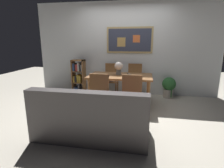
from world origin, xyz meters
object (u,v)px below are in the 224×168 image
dining_chair_near_right (132,92)px  dining_chair_far_left (111,77)px  leather_couch (92,119)px  tv_remote (129,74)px  dining_table (120,79)px  dining_chair_far_right (135,77)px  dining_chair_near_left (101,91)px  flower_vase (119,67)px  bookshelf (79,76)px  potted_ivy (169,87)px

dining_chair_near_right → dining_chair_far_left: 1.62m
leather_couch → tv_remote: (0.44, 1.72, 0.43)m
dining_table → dining_chair_far_right: size_ratio=1.64×
dining_chair_near_left → dining_chair_far_right: 1.63m
dining_table → flower_vase: 0.29m
dining_table → bookshelf: 1.55m
leather_couch → dining_chair_far_right: bearing=77.2°
bookshelf → leather_couch: bearing=-64.8°
dining_chair_far_right → tv_remote: bearing=-98.5°
dining_chair_far_right → leather_couch: dining_chair_far_right is taller
dining_table → tv_remote: tv_remote is taller
dining_chair_far_left → flower_vase: flower_vase is taller
dining_table → dining_chair_near_right: bearing=-65.1°
leather_couch → flower_vase: 1.78m
tv_remote → bookshelf: bearing=157.5°
dining_chair_far_left → bookshelf: 0.99m
dining_chair_near_left → tv_remote: bearing=60.0°
dining_table → flower_vase: size_ratio=4.82×
potted_ivy → dining_chair_far_right: bearing=-177.7°
dining_chair_near_left → potted_ivy: bearing=45.3°
dining_table → dining_chair_near_left: (-0.30, -0.74, -0.10)m
dining_chair_near_left → potted_ivy: (1.53, 1.55, -0.23)m
dining_chair_near_left → bookshelf: (-1.05, 1.50, -0.03)m
dining_table → leather_couch: bearing=-98.5°
potted_ivy → tv_remote: tv_remote is taller
dining_chair_near_right → leather_couch: size_ratio=0.51×
dining_table → dining_chair_near_left: bearing=-111.9°
bookshelf → potted_ivy: bearing=1.1°
dining_table → dining_chair_far_right: bearing=68.9°
dining_chair_near_right → leather_couch: dining_chair_near_right is taller
dining_table → dining_chair_near_right: 0.82m
dining_chair_far_right → dining_chair_far_left: 0.65m
dining_chair_far_right → leather_couch: size_ratio=0.51×
dining_chair_far_right → potted_ivy: (0.94, 0.04, -0.23)m
dining_chair_near_right → bookshelf: 2.25m
dining_chair_near_left → flower_vase: bearing=73.1°
dining_chair_near_left → tv_remote: (0.50, 0.86, 0.21)m
tv_remote → dining_chair_near_right: bearing=-80.6°
dining_table → tv_remote: bearing=30.6°
dining_table → potted_ivy: size_ratio=2.63×
bookshelf → dining_chair_far_left: bearing=-2.0°
dining_chair_far_right → bookshelf: (-1.64, -0.01, -0.03)m
dining_chair_near_right → potted_ivy: size_ratio=1.60×
bookshelf → dining_chair_far_right: bearing=0.5°
dining_chair_near_right → leather_couch: (-0.58, -0.86, -0.22)m
dining_chair_near_left → flower_vase: (0.25, 0.82, 0.38)m
dining_table → tv_remote: size_ratio=9.61×
dining_chair_far_right → dining_chair_far_left: size_ratio=1.00×
potted_ivy → flower_vase: (-1.29, -0.74, 0.61)m
dining_table → dining_chair_far_right: 0.83m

